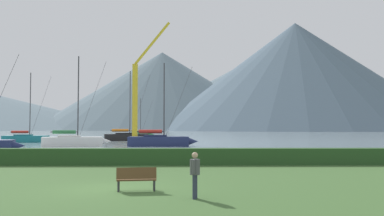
# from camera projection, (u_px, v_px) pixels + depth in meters

# --- Properties ---
(ground_plane) EXTENTS (1000.00, 1000.00, 0.00)m
(ground_plane) POSITION_uv_depth(u_px,v_px,m) (113.00, 189.00, 17.26)
(ground_plane) COLOR #3D602D
(harbor_water) EXTENTS (320.00, 246.00, 0.00)m
(harbor_water) POSITION_uv_depth(u_px,v_px,m) (178.00, 134.00, 154.11)
(harbor_water) COLOR #8C9EA3
(harbor_water) RESTS_ON ground_plane
(hedge_line) EXTENTS (80.00, 1.20, 1.10)m
(hedge_line) POSITION_uv_depth(u_px,v_px,m) (142.00, 157.00, 28.27)
(hedge_line) COLOR #284C23
(hedge_line) RESTS_ON ground_plane
(sailboat_slip_0) EXTENTS (9.20, 2.74, 11.05)m
(sailboat_slip_0) POSITION_uv_depth(u_px,v_px,m) (160.00, 140.00, 55.50)
(sailboat_slip_0) COLOR navy
(sailboat_slip_0) RESTS_ON harbor_water
(sailboat_slip_2) EXTENTS (9.08, 4.48, 12.01)m
(sailboat_slip_2) POSITION_uv_depth(u_px,v_px,m) (74.00, 140.00, 55.63)
(sailboat_slip_2) COLOR white
(sailboat_slip_2) RESTS_ON harbor_water
(sailboat_slip_3) EXTENTS (7.59, 2.34, 9.71)m
(sailboat_slip_3) POSITION_uv_depth(u_px,v_px,m) (139.00, 134.00, 105.51)
(sailboat_slip_3) COLOR #236B38
(sailboat_slip_3) RESTS_ON harbor_water
(sailboat_slip_4) EXTENTS (9.29, 4.58, 12.84)m
(sailboat_slip_4) POSITION_uv_depth(u_px,v_px,m) (127.00, 137.00, 77.00)
(sailboat_slip_4) COLOR black
(sailboat_slip_4) RESTS_ON harbor_water
(sailboat_slip_6) EXTENTS (8.24, 2.87, 11.54)m
(sailboat_slip_6) POSITION_uv_depth(u_px,v_px,m) (27.00, 138.00, 69.05)
(sailboat_slip_6) COLOR #19707A
(sailboat_slip_6) RESTS_ON harbor_water
(park_bench_near_path) EXTENTS (1.62, 0.66, 0.95)m
(park_bench_near_path) POSITION_uv_depth(u_px,v_px,m) (136.00, 178.00, 16.64)
(park_bench_near_path) COLOR brown
(park_bench_near_path) RESTS_ON ground_plane
(person_standing_walker) EXTENTS (0.36, 0.56, 1.65)m
(person_standing_walker) POSITION_uv_depth(u_px,v_px,m) (195.00, 171.00, 14.93)
(person_standing_walker) COLOR #2D3347
(person_standing_walker) RESTS_ON ground_plane
(dock_crane) EXTENTS (6.63, 2.00, 19.68)m
(dock_crane) POSITION_uv_depth(u_px,v_px,m) (137.00, 106.00, 67.87)
(dock_crane) COLOR #333338
(dock_crane) RESTS_ON ground_plane
(distant_hill_west_ridge) EXTENTS (217.99, 217.99, 81.85)m
(distant_hill_west_ridge) POSITION_uv_depth(u_px,v_px,m) (296.00, 76.00, 318.47)
(distant_hill_west_ridge) COLOR #4C6070
(distant_hill_west_ridge) RESTS_ON ground_plane
(distant_hill_east_ridge) EXTENTS (224.26, 224.26, 69.64)m
(distant_hill_east_ridge) POSITION_uv_depth(u_px,v_px,m) (162.00, 91.00, 376.41)
(distant_hill_east_ridge) COLOR slate
(distant_hill_east_ridge) RESTS_ON ground_plane
(distant_hill_far_shoulder) EXTENTS (312.56, 312.56, 84.75)m
(distant_hill_far_shoulder) POSITION_uv_depth(u_px,v_px,m) (288.00, 85.00, 395.71)
(distant_hill_far_shoulder) COLOR slate
(distant_hill_far_shoulder) RESTS_ON ground_plane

